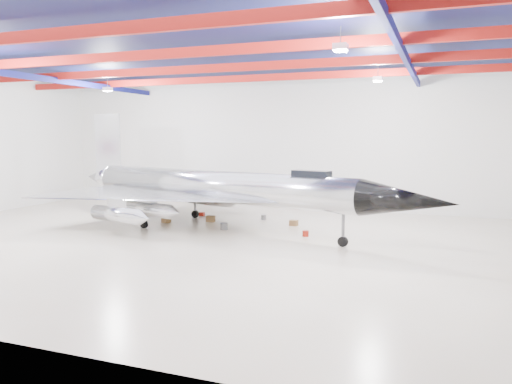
% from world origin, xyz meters
% --- Properties ---
extents(floor, '(40.00, 40.00, 0.00)m').
position_xyz_m(floor, '(0.00, 0.00, 0.00)').
color(floor, beige).
rests_on(floor, ground).
extents(wall_back, '(40.00, 0.00, 40.00)m').
position_xyz_m(wall_back, '(0.00, 15.00, 5.50)').
color(wall_back, silver).
rests_on(wall_back, floor).
extents(ceiling, '(40.00, 40.00, 0.00)m').
position_xyz_m(ceiling, '(0.00, 0.00, 11.00)').
color(ceiling, '#0A0F38').
rests_on(ceiling, wall_back).
extents(ceiling_structure, '(39.50, 29.50, 1.08)m').
position_xyz_m(ceiling_structure, '(0.00, 0.00, 10.32)').
color(ceiling_structure, maroon).
rests_on(ceiling_structure, ceiling).
extents(jet_aircraft, '(28.38, 19.99, 7.86)m').
position_xyz_m(jet_aircraft, '(-0.15, 3.84, 2.58)').
color(jet_aircraft, silver).
rests_on(jet_aircraft, floor).
extents(crate_ply, '(0.65, 0.56, 0.39)m').
position_xyz_m(crate_ply, '(-4.47, 4.81, 0.20)').
color(crate_ply, olive).
rests_on(crate_ply, floor).
extents(toolbox_red, '(0.40, 0.32, 0.28)m').
position_xyz_m(toolbox_red, '(-3.42, 8.40, 0.14)').
color(toolbox_red, '#9D1C0F').
rests_on(toolbox_red, floor).
extents(engine_drum, '(0.60, 0.60, 0.45)m').
position_xyz_m(engine_drum, '(0.52, 3.84, 0.23)').
color(engine_drum, '#59595B').
rests_on(engine_drum, floor).
extents(parts_bin, '(0.56, 0.46, 0.38)m').
position_xyz_m(parts_bin, '(4.46, 6.83, 0.19)').
color(parts_bin, olive).
rests_on(parts_bin, floor).
extents(tool_chest, '(0.50, 0.50, 0.36)m').
position_xyz_m(tool_chest, '(6.17, 3.58, 0.18)').
color(tool_chest, '#9D1C0F').
rests_on(tool_chest, floor).
extents(oil_barrel, '(0.67, 0.57, 0.42)m').
position_xyz_m(oil_barrel, '(-1.63, 6.25, 0.21)').
color(oil_barrel, olive).
rests_on(oil_barrel, floor).
extents(spares_box, '(0.46, 0.46, 0.34)m').
position_xyz_m(spares_box, '(1.68, 8.41, 0.17)').
color(spares_box, '#59595B').
rests_on(spares_box, floor).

